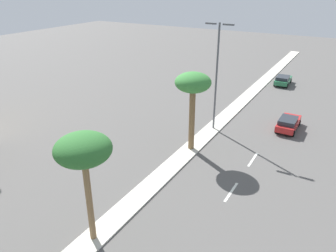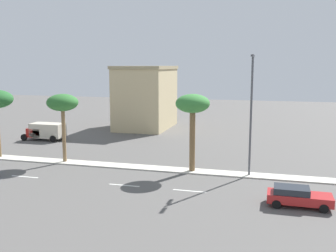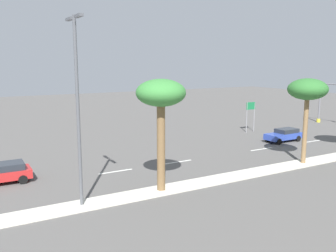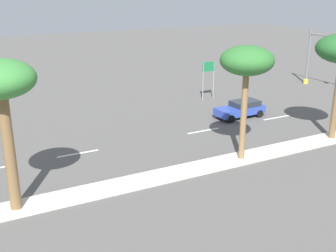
% 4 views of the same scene
% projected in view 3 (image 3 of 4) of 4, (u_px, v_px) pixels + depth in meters
% --- Properties ---
extents(ground_plane, '(160.00, 160.00, 0.00)m').
position_uv_depth(ground_plane, '(172.00, 189.00, 25.42)').
color(ground_plane, '#565451').
extents(median_curb, '(1.80, 89.17, 0.12)m').
position_uv_depth(median_curb, '(18.00, 218.00, 20.60)').
color(median_curb, beige).
rests_on(median_curb, ground).
extents(lane_stripe_front, '(0.20, 2.80, 0.01)m').
position_uv_depth(lane_stripe_front, '(311.00, 141.00, 40.68)').
color(lane_stripe_front, silver).
rests_on(lane_stripe_front, ground).
extents(lane_stripe_outboard, '(0.20, 2.80, 0.01)m').
position_uv_depth(lane_stripe_outboard, '(262.00, 149.00, 37.11)').
color(lane_stripe_outboard, silver).
rests_on(lane_stripe_outboard, ground).
extents(lane_stripe_mid, '(0.20, 2.80, 0.01)m').
position_uv_depth(lane_stripe_mid, '(177.00, 162.00, 32.32)').
color(lane_stripe_mid, silver).
rests_on(lane_stripe_mid, ground).
extents(lane_stripe_center, '(0.20, 2.80, 0.01)m').
position_uv_depth(lane_stripe_center, '(116.00, 171.00, 29.51)').
color(lane_stripe_center, silver).
rests_on(lane_stripe_center, ground).
extents(directional_road_sign, '(0.10, 1.35, 3.73)m').
position_uv_depth(directional_road_sign, '(251.00, 111.00, 45.86)').
color(directional_road_sign, gray).
rests_on(directional_road_sign, ground).
extents(palm_tree_outboard, '(3.26, 3.26, 7.19)m').
position_uv_depth(palm_tree_outboard, '(308.00, 91.00, 30.66)').
color(palm_tree_outboard, olive).
rests_on(palm_tree_outboard, median_curb).
extents(palm_tree_front, '(3.27, 3.27, 7.45)m').
position_uv_depth(palm_tree_front, '(161.00, 97.00, 23.94)').
color(palm_tree_front, brown).
rests_on(palm_tree_front, median_curb).
extents(street_lamp_right, '(2.90, 0.24, 11.11)m').
position_uv_depth(street_lamp_right, '(77.00, 99.00, 21.30)').
color(street_lamp_right, '#515459').
rests_on(street_lamp_right, median_curb).
extents(sedan_blue_mid, '(1.94, 4.35, 1.40)m').
position_uv_depth(sedan_blue_mid, '(284.00, 135.00, 40.61)').
color(sedan_blue_mid, '#2D47AD').
rests_on(sedan_blue_mid, ground).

